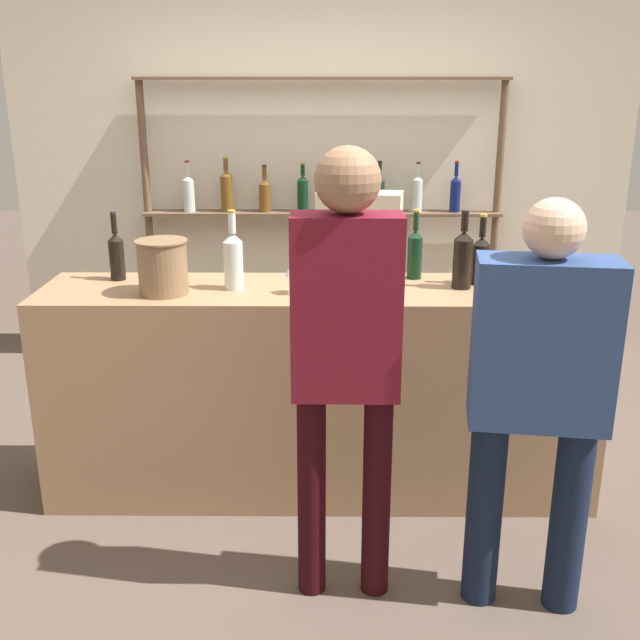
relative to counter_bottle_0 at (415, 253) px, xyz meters
The scene contains 15 objects.
ground_plane 1.24m from the counter_bottle_0, 157.91° to the right, with size 16.00×16.00×0.00m, color brown.
bar_counter 0.80m from the counter_bottle_0, 157.91° to the right, with size 2.56×0.56×1.02m, color #997551.
back_wall 1.78m from the counter_bottle_0, 104.76° to the left, with size 4.16×0.12×2.80m, color beige.
back_shelf 1.59m from the counter_bottle_0, 107.02° to the left, with size 2.38×0.18×1.93m.
counter_bottle_0 is the anchor object (origin of this frame).
counter_bottle_1 0.26m from the counter_bottle_0, 41.13° to the right, with size 0.09×0.09×0.36m.
counter_bottle_2 0.86m from the counter_bottle_0, 166.96° to the right, with size 0.09×0.09×0.36m.
counter_bottle_3 0.65m from the counter_bottle_0, 10.37° to the right, with size 0.08×0.08×0.31m.
counter_bottle_4 1.41m from the counter_bottle_0, behind, with size 0.07×0.07×0.32m.
counter_bottle_5 0.31m from the counter_bottle_0, 19.50° to the right, with size 0.08×0.08×0.33m.
wine_glass 0.62m from the counter_bottle_0, 154.44° to the right, with size 0.08×0.08×0.16m.
ice_bucket 1.17m from the counter_bottle_0, 166.54° to the right, with size 0.23×0.23×0.24m.
customer_right 1.11m from the counter_bottle_0, 72.33° to the right, with size 0.50×0.27×1.56m.
server_behind_counter 0.69m from the counter_bottle_0, 111.77° to the left, with size 0.48×0.28×1.54m.
customer_center 1.04m from the counter_bottle_0, 109.88° to the right, with size 0.39×0.23×1.72m.
Camera 1 is at (0.02, -3.28, 1.94)m, focal length 42.00 mm.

